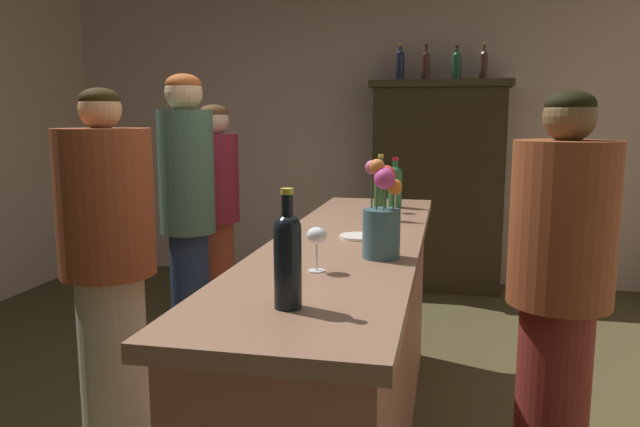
# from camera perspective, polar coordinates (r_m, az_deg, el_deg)

# --- Properties ---
(wall_back) EXTENTS (5.65, 0.12, 2.93)m
(wall_back) POSITION_cam_1_polar(r_m,az_deg,el_deg) (5.70, 3.82, 8.65)
(wall_back) COLOR #C1A898
(wall_back) RESTS_ON ground
(bar_counter) EXTENTS (0.62, 2.60, 0.99)m
(bar_counter) POSITION_cam_1_polar(r_m,az_deg,el_deg) (2.72, 2.54, -12.53)
(bar_counter) COLOR #955C46
(bar_counter) RESTS_ON ground
(display_cabinet) EXTENTS (1.17, 0.42, 1.80)m
(display_cabinet) POSITION_cam_1_polar(r_m,az_deg,el_deg) (5.37, 10.89, 2.82)
(display_cabinet) COLOR black
(display_cabinet) RESTS_ON ground
(wine_bottle_rose) EXTENTS (0.08, 0.08, 0.28)m
(wine_bottle_rose) POSITION_cam_1_polar(r_m,az_deg,el_deg) (3.48, 7.01, 2.71)
(wine_bottle_rose) COLOR #22522A
(wine_bottle_rose) RESTS_ON bar_counter
(wine_bottle_chardonnay) EXTENTS (0.06, 0.06, 0.33)m
(wine_bottle_chardonnay) POSITION_cam_1_polar(r_m,az_deg,el_deg) (3.05, 5.64, 2.16)
(wine_bottle_chardonnay) COLOR #2F532A
(wine_bottle_chardonnay) RESTS_ON bar_counter
(wine_bottle_pinot) EXTENTS (0.08, 0.08, 0.32)m
(wine_bottle_pinot) POSITION_cam_1_polar(r_m,az_deg,el_deg) (1.63, -3.03, -3.92)
(wine_bottle_pinot) COLOR black
(wine_bottle_pinot) RESTS_ON bar_counter
(wine_glass_front) EXTENTS (0.07, 0.07, 0.15)m
(wine_glass_front) POSITION_cam_1_polar(r_m,az_deg,el_deg) (2.02, -0.32, -2.26)
(wine_glass_front) COLOR white
(wine_glass_front) RESTS_ON bar_counter
(wine_glass_mid) EXTENTS (0.07, 0.07, 0.15)m
(wine_glass_mid) POSITION_cam_1_polar(r_m,az_deg,el_deg) (3.29, 7.00, 1.98)
(wine_glass_mid) COLOR white
(wine_glass_mid) RESTS_ON bar_counter
(flower_arrangement) EXTENTS (0.14, 0.14, 0.36)m
(flower_arrangement) POSITION_cam_1_polar(r_m,az_deg,el_deg) (2.22, 5.81, -0.40)
(flower_arrangement) COLOR #375B64
(flower_arrangement) RESTS_ON bar_counter
(cheese_plate) EXTENTS (0.17, 0.17, 0.01)m
(cheese_plate) POSITION_cam_1_polar(r_m,az_deg,el_deg) (2.59, 3.63, -2.18)
(cheese_plate) COLOR white
(cheese_plate) RESTS_ON bar_counter
(display_bottle_left) EXTENTS (0.07, 0.07, 0.31)m
(display_bottle_left) POSITION_cam_1_polar(r_m,az_deg,el_deg) (5.38, 7.48, 13.67)
(display_bottle_left) COLOR #1D263A
(display_bottle_left) RESTS_ON display_cabinet
(display_bottle_midleft) EXTENTS (0.07, 0.07, 0.30)m
(display_bottle_midleft) POSITION_cam_1_polar(r_m,az_deg,el_deg) (5.36, 9.83, 13.51)
(display_bottle_midleft) COLOR #47271D
(display_bottle_midleft) RESTS_ON display_cabinet
(display_bottle_center) EXTENTS (0.07, 0.07, 0.28)m
(display_bottle_center) POSITION_cam_1_polar(r_m,az_deg,el_deg) (5.36, 12.61, 13.40)
(display_bottle_center) COLOR #215030
(display_bottle_center) RESTS_ON display_cabinet
(display_bottle_midright) EXTENTS (0.06, 0.06, 0.30)m
(display_bottle_midright) POSITION_cam_1_polar(r_m,az_deg,el_deg) (5.36, 15.01, 13.32)
(display_bottle_midright) COLOR #462B1E
(display_bottle_midright) RESTS_ON display_cabinet
(patron_redhead) EXTENTS (0.30, 0.30, 1.73)m
(patron_redhead) POSITION_cam_1_polar(r_m,az_deg,el_deg) (3.48, -12.22, 0.14)
(patron_redhead) COLOR #1D2C49
(patron_redhead) RESTS_ON ground
(patron_near_entrance) EXTENTS (0.32, 0.32, 1.58)m
(patron_near_entrance) POSITION_cam_1_polar(r_m,az_deg,el_deg) (4.24, -9.66, 0.55)
(patron_near_entrance) COLOR brown
(patron_near_entrance) RESTS_ON ground
(patron_in_navy) EXTENTS (0.39, 0.39, 1.62)m
(patron_in_navy) POSITION_cam_1_polar(r_m,az_deg,el_deg) (2.73, -19.09, -4.71)
(patron_in_navy) COLOR #B1AA8D
(patron_in_navy) RESTS_ON ground
(bartender) EXTENTS (0.39, 0.39, 1.60)m
(bartender) POSITION_cam_1_polar(r_m,az_deg,el_deg) (2.52, 21.39, -6.21)
(bartender) COLOR maroon
(bartender) RESTS_ON ground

